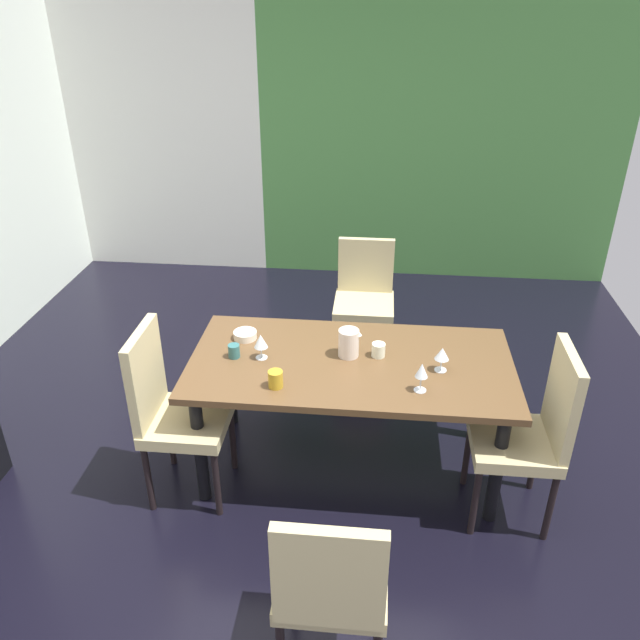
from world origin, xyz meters
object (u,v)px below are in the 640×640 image
serving_bowl_front (245,335)px  chair_left_near (171,407)px  chair_right_near (533,429)px  chair_head_far (364,294)px  chair_head_near (331,582)px  cup_right (276,379)px  wine_glass_rear (442,354)px  cup_south (234,351)px  cup_north (378,350)px  dining_table (351,374)px  pitcher_east (349,343)px  wine_glass_corner (261,342)px  wine_glass_near_window (422,371)px

serving_bowl_front → chair_left_near: bearing=-124.4°
chair_right_near → chair_head_far: chair_right_near is taller
chair_head_near → cup_right: bearing=110.5°
wine_glass_rear → cup_south: bearing=178.8°
chair_head_near → cup_north: (0.15, 1.36, 0.24)m
dining_table → serving_bowl_front: 0.67m
cup_north → pitcher_east: 0.17m
chair_left_near → chair_head_far: size_ratio=1.11×
dining_table → cup_north: size_ratio=22.71×
dining_table → chair_left_near: 1.00m
wine_glass_corner → cup_south: bearing=-177.8°
chair_right_near → wine_glass_rear: chair_right_near is taller
chair_head_near → cup_north: bearing=83.8°
wine_glass_rear → chair_right_near: bearing=-26.5°
chair_head_far → cup_right: bearing=75.5°
chair_right_near → cup_right: size_ratio=11.03×
serving_bowl_front → cup_north: 0.79m
wine_glass_rear → cup_south: size_ratio=1.81×
chair_head_near → dining_table: bearing=90.1°
wine_glass_rear → cup_north: wine_glass_rear is taller
chair_head_far → cup_north: size_ratio=11.74×
wine_glass_corner → pitcher_east: 0.49m
chair_left_near → wine_glass_rear: size_ratio=7.33×
wine_glass_near_window → cup_north: (-0.22, 0.32, -0.08)m
chair_head_far → serving_bowl_front: bearing=58.7°
cup_south → serving_bowl_front: bearing=85.2°
cup_right → wine_glass_near_window: bearing=3.1°
chair_right_near → cup_north: 0.91m
chair_head_near → chair_head_far: chair_head_near is taller
chair_right_near → cup_south: size_ratio=13.29×
wine_glass_near_window → cup_right: (-0.74, -0.04, -0.07)m
chair_left_near → wine_glass_corner: size_ratio=6.90×
wine_glass_near_window → pitcher_east: (-0.39, 0.31, -0.03)m
wine_glass_corner → wine_glass_rear: (0.99, -0.03, -0.00)m
serving_bowl_front → pitcher_east: (0.62, -0.13, 0.06)m
wine_glass_corner → wine_glass_rear: size_ratio=1.06×
wine_glass_rear → pitcher_east: size_ratio=0.86×
chair_left_near → wine_glass_rear: chair_left_near is taller
wine_glass_corner → chair_left_near: bearing=-150.0°
chair_left_near → cup_north: size_ratio=12.99×
wine_glass_rear → wine_glass_near_window: bearing=-120.0°
dining_table → chair_head_far: bearing=88.5°
pitcher_east → cup_north: bearing=3.7°
serving_bowl_front → pitcher_east: bearing=-12.2°
wine_glass_near_window → pitcher_east: 0.50m
cup_north → chair_head_far: bearing=95.4°
wine_glass_corner → chair_right_near: bearing=-10.3°
chair_head_far → wine_glass_rear: (0.45, -1.34, 0.31)m
chair_head_near → chair_right_near: 1.39m
cup_right → pitcher_east: 0.50m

